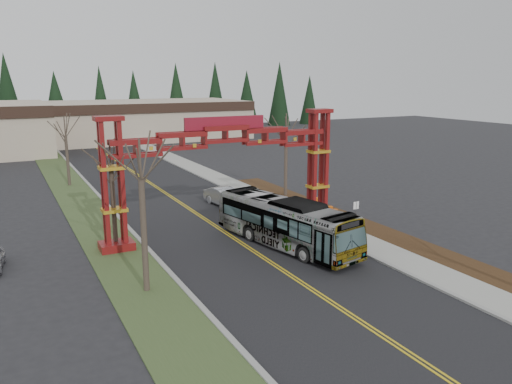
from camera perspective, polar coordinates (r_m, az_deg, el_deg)
ground at (r=23.10m, az=16.04°, el=-16.70°), size 200.00×200.00×0.00m
road at (r=43.26m, az=-7.19°, el=-2.22°), size 12.00×110.00×0.02m
lane_line_left at (r=43.22m, az=-7.33°, el=-2.22°), size 0.12×100.00×0.01m
lane_line_right at (r=43.30m, az=-7.04°, el=-2.19°), size 0.12×100.00×0.01m
curb_right at (r=45.65m, az=0.06°, el=-1.23°), size 0.30×110.00×0.15m
sidewalk_right at (r=46.32m, az=1.66°, el=-1.03°), size 2.60×110.00×0.14m
landscape_strip at (r=36.24m, az=17.02°, el=-5.62°), size 2.60×50.00×0.12m
grass_median at (r=41.31m, az=-17.66°, el=-3.43°), size 4.00×110.00×0.08m
curb_left at (r=41.62m, az=-15.16°, el=-3.10°), size 0.30×110.00×0.15m
gateway_arch at (r=35.68m, az=-3.52°, el=4.43°), size 18.20×1.60×8.90m
retail_building_east at (r=97.61m, az=-13.07°, el=8.04°), size 38.00×20.30×7.00m
conifer_treeline at (r=107.36m, az=-19.92°, el=9.61°), size 116.10×5.60×13.00m
transit_bus at (r=33.92m, az=3.37°, el=-3.51°), size 5.11×12.19×3.31m
silver_sedan at (r=44.80m, az=-3.52°, el=-0.57°), size 2.52×5.14×1.62m
bare_tree_median_near at (r=26.19m, az=-12.99°, el=1.25°), size 3.22×3.22×8.25m
bare_tree_median_mid at (r=33.58m, az=-16.21°, el=2.30°), size 2.99×2.99×7.35m
bare_tree_median_far at (r=55.95m, az=-20.94°, el=6.01°), size 3.13×3.13×7.43m
bare_tree_right_far at (r=47.61m, az=3.47°, el=6.33°), size 3.25×3.25×7.98m
street_sign at (r=38.56m, az=11.35°, el=-1.95°), size 0.48×0.06×2.10m
barrel_south at (r=40.04m, az=8.92°, el=-2.73°), size 0.58×0.58×1.08m
barrel_mid at (r=41.59m, az=8.43°, el=-2.25°), size 0.49×0.49×0.91m
barrel_north at (r=43.84m, az=6.71°, el=-1.30°), size 0.58×0.58×1.07m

